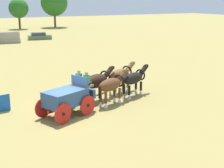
{
  "coord_description": "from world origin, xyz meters",
  "views": [
    {
      "loc": [
        -6.45,
        -17.87,
        7.01
      ],
      "look_at": [
        4.01,
        1.45,
        1.2
      ],
      "focal_mm": 51.81,
      "sensor_mm": 36.0,
      "label": 1
    }
  ],
  "objects_px": {
    "draft_horse_rear_near": "(97,81)",
    "parked_vehicle_f": "(39,36)",
    "parked_vehicle_e": "(7,38)",
    "show_wagon": "(68,97)",
    "draft_horse_lead_near": "(120,75)",
    "draft_horse_rear_off": "(112,85)",
    "draft_horse_lead_off": "(134,79)"
  },
  "relations": [
    {
      "from": "draft_horse_lead_off",
      "to": "parked_vehicle_e",
      "type": "distance_m",
      "value": 35.2
    },
    {
      "from": "parked_vehicle_e",
      "to": "show_wagon",
      "type": "bearing_deg",
      "value": -95.41
    },
    {
      "from": "draft_horse_rear_near",
      "to": "parked_vehicle_f",
      "type": "distance_m",
      "value": 37.67
    },
    {
      "from": "draft_horse_rear_off",
      "to": "draft_horse_lead_near",
      "type": "bearing_deg",
      "value": 48.64
    },
    {
      "from": "show_wagon",
      "to": "draft_horse_rear_off",
      "type": "height_order",
      "value": "show_wagon"
    },
    {
      "from": "draft_horse_rear_off",
      "to": "draft_horse_lead_near",
      "type": "relative_size",
      "value": 0.97
    },
    {
      "from": "draft_horse_rear_off",
      "to": "parked_vehicle_f",
      "type": "relative_size",
      "value": 0.69
    },
    {
      "from": "draft_horse_rear_off",
      "to": "parked_vehicle_f",
      "type": "height_order",
      "value": "draft_horse_rear_off"
    },
    {
      "from": "draft_horse_lead_near",
      "to": "draft_horse_rear_near",
      "type": "bearing_deg",
      "value": -158.04
    },
    {
      "from": "draft_horse_rear_near",
      "to": "draft_horse_lead_near",
      "type": "height_order",
      "value": "draft_horse_rear_near"
    },
    {
      "from": "parked_vehicle_e",
      "to": "parked_vehicle_f",
      "type": "height_order",
      "value": "parked_vehicle_e"
    },
    {
      "from": "draft_horse_rear_near",
      "to": "parked_vehicle_e",
      "type": "relative_size",
      "value": 0.69
    },
    {
      "from": "draft_horse_lead_off",
      "to": "parked_vehicle_f",
      "type": "bearing_deg",
      "value": 84.45
    },
    {
      "from": "show_wagon",
      "to": "draft_horse_rear_off",
      "type": "xyz_separation_m",
      "value": [
        3.44,
        0.69,
        0.18
      ]
    },
    {
      "from": "draft_horse_rear_near",
      "to": "draft_horse_lead_near",
      "type": "bearing_deg",
      "value": 21.96
    },
    {
      "from": "show_wagon",
      "to": "draft_horse_lead_near",
      "type": "relative_size",
      "value": 1.77
    },
    {
      "from": "draft_horse_lead_off",
      "to": "parked_vehicle_e",
      "type": "xyz_separation_m",
      "value": [
        -2.38,
        35.12,
        -0.42
      ]
    },
    {
      "from": "draft_horse_rear_near",
      "to": "show_wagon",
      "type": "bearing_deg",
      "value": -147.31
    },
    {
      "from": "draft_horse_lead_off",
      "to": "parked_vehicle_e",
      "type": "height_order",
      "value": "draft_horse_lead_off"
    },
    {
      "from": "draft_horse_lead_off",
      "to": "draft_horse_rear_near",
      "type": "bearing_deg",
      "value": 175.6
    },
    {
      "from": "draft_horse_lead_off",
      "to": "parked_vehicle_f",
      "type": "height_order",
      "value": "draft_horse_lead_off"
    },
    {
      "from": "draft_horse_rear_near",
      "to": "parked_vehicle_f",
      "type": "height_order",
      "value": "draft_horse_rear_near"
    },
    {
      "from": "draft_horse_rear_off",
      "to": "parked_vehicle_f",
      "type": "xyz_separation_m",
      "value": [
        6.04,
        38.28,
        -0.81
      ]
    },
    {
      "from": "show_wagon",
      "to": "parked_vehicle_f",
      "type": "relative_size",
      "value": 1.26
    },
    {
      "from": "show_wagon",
      "to": "parked_vehicle_e",
      "type": "distance_m",
      "value": 36.95
    },
    {
      "from": "parked_vehicle_f",
      "to": "draft_horse_lead_off",
      "type": "bearing_deg",
      "value": -95.55
    },
    {
      "from": "draft_horse_rear_off",
      "to": "draft_horse_lead_off",
      "type": "xyz_separation_m",
      "value": [
        2.42,
        0.97,
        -0.05
      ]
    },
    {
      "from": "draft_horse_lead_near",
      "to": "draft_horse_lead_off",
      "type": "bearing_deg",
      "value": -67.3
    },
    {
      "from": "draft_horse_rear_off",
      "to": "parked_vehicle_e",
      "type": "relative_size",
      "value": 0.68
    },
    {
      "from": "draft_horse_rear_near",
      "to": "draft_horse_rear_off",
      "type": "distance_m",
      "value": 1.3
    },
    {
      "from": "draft_horse_rear_near",
      "to": "parked_vehicle_f",
      "type": "xyz_separation_m",
      "value": [
        6.54,
        37.09,
        -0.86
      ]
    },
    {
      "from": "draft_horse_rear_near",
      "to": "parked_vehicle_e",
      "type": "xyz_separation_m",
      "value": [
        0.54,
        34.9,
        -0.51
      ]
    }
  ]
}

